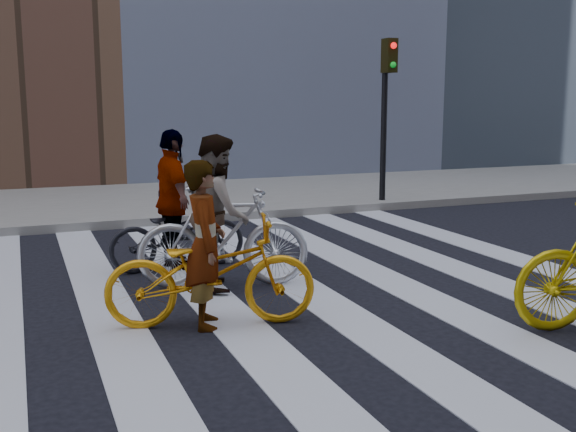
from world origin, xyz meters
TOP-DOWN VIEW (x-y plane):
  - ground at (0.00, 0.00)m, footprint 100.00×100.00m
  - sidewalk_far at (0.00, 7.50)m, footprint 100.00×5.00m
  - zebra_crosswalk at (0.00, 0.00)m, footprint 8.25×10.00m
  - traffic_signal at (4.40, 5.32)m, footprint 0.22×0.42m
  - bike_yellow_left at (-0.78, -0.35)m, footprint 2.11×1.15m
  - bike_silver_mid at (-0.28, 0.91)m, footprint 2.06×1.03m
  - bike_dark_rear at (-0.57, 1.96)m, footprint 1.82×0.74m
  - rider_left at (-0.83, -0.35)m, footprint 0.51×0.66m
  - rider_mid at (-0.33, 0.91)m, footprint 0.86×1.00m
  - rider_rear at (-0.62, 1.96)m, footprint 0.51×1.08m

SIDE VIEW (x-z plane):
  - ground at x=0.00m, z-range 0.00..0.00m
  - zebra_crosswalk at x=0.00m, z-range 0.00..0.01m
  - sidewalk_far at x=0.00m, z-range 0.00..0.15m
  - bike_dark_rear at x=-0.57m, z-range 0.00..0.94m
  - bike_yellow_left at x=-0.78m, z-range 0.00..1.05m
  - bike_silver_mid at x=-0.28m, z-range 0.00..1.19m
  - rider_left at x=-0.83m, z-range 0.00..1.61m
  - rider_mid at x=-0.33m, z-range 0.00..1.78m
  - rider_rear at x=-0.62m, z-range 0.00..1.80m
  - traffic_signal at x=4.40m, z-range 0.62..3.94m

